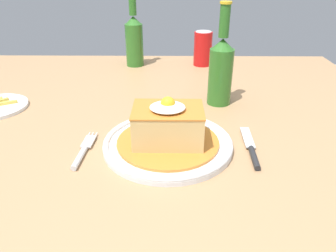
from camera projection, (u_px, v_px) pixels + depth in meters
The scene contains 8 objects.
dining_table at pixel (147, 142), 0.89m from camera, with size 1.38×1.07×0.77m.
main_plate at pixel (168, 143), 0.68m from camera, with size 0.27×0.27×0.02m.
sandwich_meal at pixel (168, 127), 0.66m from camera, with size 0.22×0.22×0.11m.
fork at pixel (83, 152), 0.66m from camera, with size 0.02×0.14×0.01m.
knife at pixel (252, 151), 0.66m from camera, with size 0.02×0.17×0.01m.
soda_can at pixel (203, 49), 1.18m from camera, with size 0.07×0.07×0.12m.
beer_bottle_green at pixel (221, 68), 0.85m from camera, with size 0.06×0.06×0.27m.
beer_bottle_green_far at pixel (134, 38), 1.16m from camera, with size 0.06×0.06×0.27m.
Camera 1 is at (0.07, -0.77, 1.13)m, focal length 34.38 mm.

